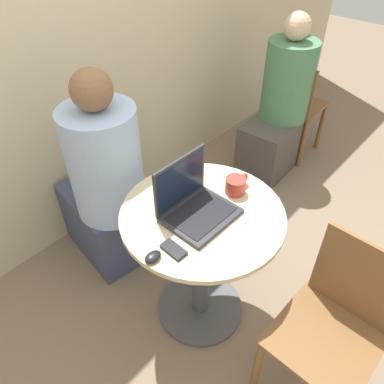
# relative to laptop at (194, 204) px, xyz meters

# --- Properties ---
(ground_plane) EXTENTS (12.00, 12.00, 0.00)m
(ground_plane) POSITION_rel_laptop_xyz_m (0.03, -0.03, -0.81)
(ground_plane) COLOR #7F6B56
(back_wall) EXTENTS (7.00, 0.05, 2.60)m
(back_wall) POSITION_rel_laptop_xyz_m (0.03, 1.07, 0.49)
(back_wall) COLOR beige
(back_wall) RESTS_ON ground_plane
(round_table) EXTENTS (0.74, 0.74, 0.76)m
(round_table) POSITION_rel_laptop_xyz_m (0.03, -0.03, -0.29)
(round_table) COLOR #4C4C51
(round_table) RESTS_ON ground_plane
(laptop) EXTENTS (0.31, 0.25, 0.26)m
(laptop) POSITION_rel_laptop_xyz_m (0.00, 0.00, 0.00)
(laptop) COLOR #2D2D33
(laptop) RESTS_ON round_table
(cell_phone) EXTENTS (0.06, 0.11, 0.02)m
(cell_phone) POSITION_rel_laptop_xyz_m (-0.22, -0.08, -0.05)
(cell_phone) COLOR black
(cell_phone) RESTS_ON round_table
(computer_mouse) EXTENTS (0.07, 0.05, 0.03)m
(computer_mouse) POSITION_rel_laptop_xyz_m (-0.30, -0.05, -0.04)
(computer_mouse) COLOR black
(computer_mouse) RESTS_ON round_table
(coffee_cup) EXTENTS (0.14, 0.10, 0.08)m
(coffee_cup) POSITION_rel_laptop_xyz_m (0.24, -0.05, -0.01)
(coffee_cup) COLOR #B2382D
(coffee_cup) RESTS_ON round_table
(chair_empty) EXTENTS (0.41, 0.41, 0.87)m
(chair_empty) POSITION_rel_laptop_xyz_m (0.10, -0.69, -0.35)
(chair_empty) COLOR brown
(chair_empty) RESTS_ON ground_plane
(person_seated) EXTENTS (0.44, 0.62, 1.26)m
(person_seated) POSITION_rel_laptop_xyz_m (-0.01, 0.66, -0.29)
(person_seated) COLOR #3D4766
(person_seated) RESTS_ON ground_plane
(chair_background) EXTENTS (0.42, 0.42, 0.84)m
(chair_background) POSITION_rel_laptop_xyz_m (1.73, 0.42, -0.37)
(chair_background) COLOR brown
(chair_background) RESTS_ON ground_plane
(person_background) EXTENTS (0.57, 0.38, 1.21)m
(person_background) POSITION_rel_laptop_xyz_m (1.49, 0.42, -0.31)
(person_background) COLOR #4C4742
(person_background) RESTS_ON ground_plane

